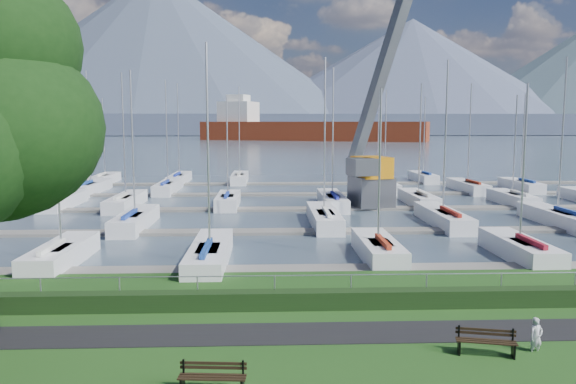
{
  "coord_description": "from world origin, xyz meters",
  "views": [
    {
      "loc": [
        -1.31,
        -21.29,
        7.13
      ],
      "look_at": [
        0.0,
        12.0,
        3.0
      ],
      "focal_mm": 35.0,
      "sensor_mm": 36.0,
      "label": 1
    }
  ],
  "objects_px": {
    "bench_left": "(212,377)",
    "bench_right": "(486,342)",
    "crane": "(375,143)",
    "person": "(536,332)"
  },
  "relations": [
    {
      "from": "bench_left",
      "to": "crane",
      "type": "bearing_deg",
      "value": 77.33
    },
    {
      "from": "bench_left",
      "to": "person",
      "type": "bearing_deg",
      "value": 17.89
    },
    {
      "from": "person",
      "to": "crane",
      "type": "height_order",
      "value": "crane"
    },
    {
      "from": "bench_left",
      "to": "crane",
      "type": "relative_size",
      "value": 0.08
    },
    {
      "from": "bench_right",
      "to": "person",
      "type": "bearing_deg",
      "value": 19.24
    },
    {
      "from": "bench_right",
      "to": "crane",
      "type": "bearing_deg",
      "value": 98.0
    },
    {
      "from": "bench_left",
      "to": "bench_right",
      "type": "height_order",
      "value": "same"
    },
    {
      "from": "bench_right",
      "to": "crane",
      "type": "distance_m",
      "value": 33.43
    },
    {
      "from": "bench_left",
      "to": "person",
      "type": "height_order",
      "value": "person"
    },
    {
      "from": "person",
      "to": "bench_left",
      "type": "bearing_deg",
      "value": 178.07
    }
  ]
}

